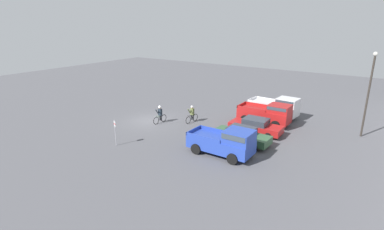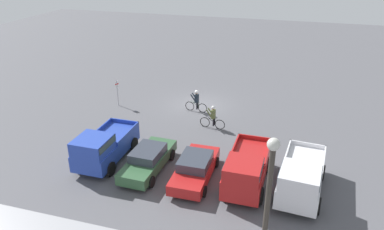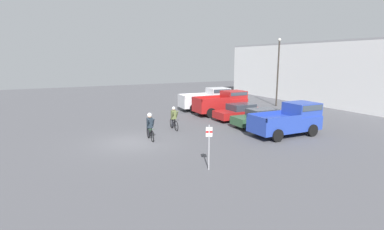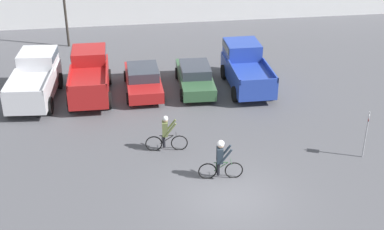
# 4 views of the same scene
# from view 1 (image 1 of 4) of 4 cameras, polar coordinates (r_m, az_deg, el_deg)

# --- Properties ---
(ground_plane) EXTENTS (80.00, 80.00, 0.00)m
(ground_plane) POSITION_cam_1_polar(r_m,az_deg,el_deg) (30.21, -8.00, -1.10)
(ground_plane) COLOR #4C4C51
(pickup_truck_0) EXTENTS (2.54, 5.13, 2.17)m
(pickup_truck_0) POSITION_cam_1_polar(r_m,az_deg,el_deg) (31.91, 15.84, 1.53)
(pickup_truck_0) COLOR silver
(pickup_truck_0) RESTS_ON ground_plane
(pickup_truck_1) EXTENTS (2.18, 4.89, 2.14)m
(pickup_truck_1) POSITION_cam_1_polar(r_m,az_deg,el_deg) (29.37, 14.16, 0.29)
(pickup_truck_1) COLOR maroon
(pickup_truck_1) RESTS_ON ground_plane
(sedan_0) EXTENTS (2.00, 4.62, 1.37)m
(sedan_0) POSITION_cam_1_polar(r_m,az_deg,el_deg) (27.01, 12.02, -2.04)
(sedan_0) COLOR maroon
(sedan_0) RESTS_ON ground_plane
(sedan_1) EXTENTS (2.02, 4.73, 1.37)m
(sedan_1) POSITION_cam_1_polar(r_m,az_deg,el_deg) (24.60, 9.38, -3.82)
(sedan_1) COLOR #2D5133
(sedan_1) RESTS_ON ground_plane
(pickup_truck_2) EXTENTS (2.24, 4.88, 2.15)m
(pickup_truck_2) POSITION_cam_1_polar(r_m,az_deg,el_deg) (22.08, 6.45, -5.05)
(pickup_truck_2) COLOR #233D9E
(pickup_truck_2) RESTS_ON ground_plane
(cyclist_0) EXTENTS (1.79, 0.49, 1.75)m
(cyclist_0) POSITION_cam_1_polar(r_m,az_deg,el_deg) (29.27, -6.13, 0.21)
(cyclist_0) COLOR black
(cyclist_0) RESTS_ON ground_plane
(cyclist_1) EXTENTS (1.85, 0.49, 1.70)m
(cyclist_1) POSITION_cam_1_polar(r_m,az_deg,el_deg) (29.31, -0.02, 0.21)
(cyclist_1) COLOR black
(cyclist_1) RESTS_ON ground_plane
(fire_lane_sign) EXTENTS (0.14, 0.28, 2.15)m
(fire_lane_sign) POSITION_cam_1_polar(r_m,az_deg,el_deg) (24.40, -14.42, -2.80)
(fire_lane_sign) COLOR #9E9EA3
(fire_lane_sign) RESTS_ON ground_plane
(lamppost) EXTENTS (0.36, 0.36, 7.20)m
(lamppost) POSITION_cam_1_polar(r_m,az_deg,el_deg) (28.74, 30.68, 4.32)
(lamppost) COLOR #2D2823
(lamppost) RESTS_ON ground_plane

